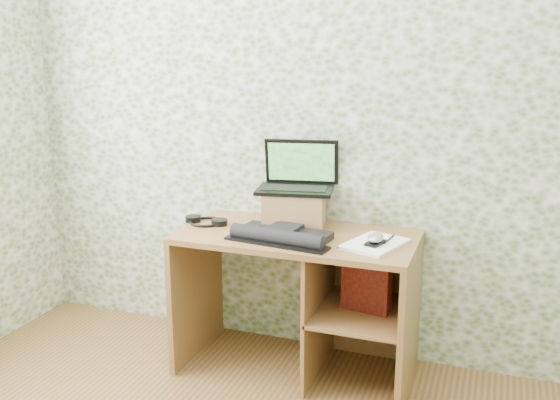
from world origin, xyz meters
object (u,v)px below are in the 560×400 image
at_px(riser, 295,209).
at_px(notepad, 375,244).
at_px(laptop, 298,178).
at_px(keyboard, 281,235).
at_px(desk, 313,284).

bearing_deg(riser, notepad, -21.94).
height_order(riser, notepad, riser).
relative_size(laptop, keyboard, 0.81).
height_order(desk, laptop, laptop).
bearing_deg(laptop, notepad, -36.64).
bearing_deg(keyboard, riser, 101.03).
xyz_separation_m(desk, notepad, (0.33, -0.07, 0.28)).
xyz_separation_m(keyboard, notepad, (0.45, 0.07, -0.02)).
height_order(desk, notepad, notepad).
bearing_deg(riser, laptop, 90.00).
xyz_separation_m(riser, laptop, (0.00, 0.04, 0.15)).
xyz_separation_m(desk, keyboard, (-0.12, -0.15, 0.29)).
bearing_deg(notepad, riser, 176.28).
height_order(keyboard, notepad, keyboard).
bearing_deg(riser, keyboard, -86.17).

